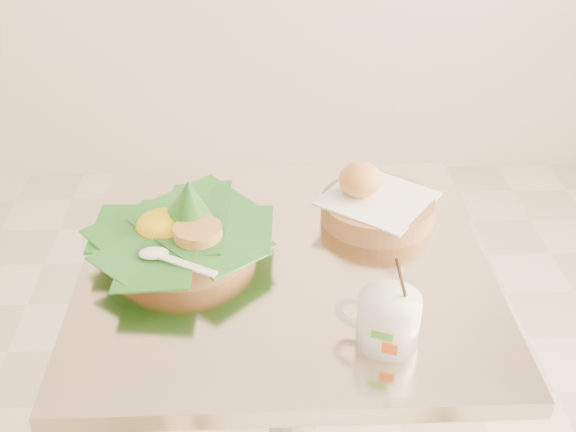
{
  "coord_description": "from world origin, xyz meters",
  "views": [
    {
      "loc": [
        0.1,
        -0.97,
        1.47
      ],
      "look_at": [
        0.14,
        0.09,
        0.82
      ],
      "focal_mm": 45.0,
      "sensor_mm": 36.0,
      "label": 1
    }
  ],
  "objects_px": {
    "bread_basket": "(374,203)",
    "coffee_mug": "(387,318)",
    "cafe_table": "(286,355)",
    "rice_basket": "(183,230)"
  },
  "relations": [
    {
      "from": "cafe_table",
      "to": "bread_basket",
      "type": "height_order",
      "value": "bread_basket"
    },
    {
      "from": "rice_basket",
      "to": "coffee_mug",
      "type": "bearing_deg",
      "value": -38.23
    },
    {
      "from": "bread_basket",
      "to": "coffee_mug",
      "type": "height_order",
      "value": "coffee_mug"
    },
    {
      "from": "rice_basket",
      "to": "coffee_mug",
      "type": "height_order",
      "value": "coffee_mug"
    },
    {
      "from": "bread_basket",
      "to": "coffee_mug",
      "type": "relative_size",
      "value": 1.58
    },
    {
      "from": "bread_basket",
      "to": "coffee_mug",
      "type": "distance_m",
      "value": 0.35
    },
    {
      "from": "cafe_table",
      "to": "bread_basket",
      "type": "relative_size",
      "value": 2.97
    },
    {
      "from": "cafe_table",
      "to": "rice_basket",
      "type": "distance_m",
      "value": 0.32
    },
    {
      "from": "bread_basket",
      "to": "rice_basket",
      "type": "bearing_deg",
      "value": -164.9
    },
    {
      "from": "rice_basket",
      "to": "cafe_table",
      "type": "bearing_deg",
      "value": -11.68
    }
  ]
}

